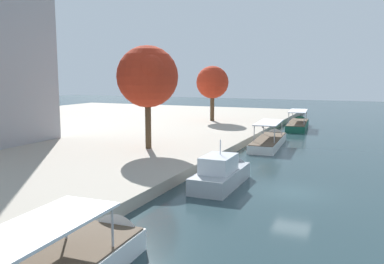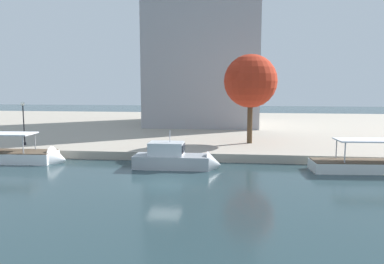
{
  "view_description": "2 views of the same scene",
  "coord_description": "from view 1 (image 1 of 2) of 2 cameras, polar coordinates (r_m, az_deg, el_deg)",
  "views": [
    {
      "loc": [
        -27.04,
        -4.36,
        7.91
      ],
      "look_at": [
        4.77,
        9.58,
        3.03
      ],
      "focal_mm": 37.57,
      "sensor_mm": 36.0,
      "label": 1
    },
    {
      "loc": [
        5.31,
        -27.25,
        7.32
      ],
      "look_at": [
        1.21,
        7.78,
        2.93
      ],
      "focal_mm": 34.89,
      "sensor_mm": 36.0,
      "label": 2
    }
  ],
  "objects": [
    {
      "name": "tree_2",
      "position": [
        38.96,
        -6.22,
        7.95
      ],
      "size": [
        5.96,
        5.96,
        9.99
      ],
      "color": "#4C3823",
      "rests_on": "dock_promenade"
    },
    {
      "name": "tour_boat_3",
      "position": [
        46.88,
        10.96,
        -1.51
      ],
      "size": [
        12.0,
        3.37,
        3.82
      ],
      "rotation": [
        0.0,
        0.0,
        0.07
      ],
      "color": "silver",
      "rests_on": "ground_plane"
    },
    {
      "name": "ground_plane",
      "position": [
        28.51,
        14.07,
        -8.37
      ],
      "size": [
        220.0,
        220.0,
        0.0
      ],
      "primitive_type": "plane",
      "color": "#23383D"
    },
    {
      "name": "motor_yacht_2",
      "position": [
        29.81,
        4.45,
        -6.17
      ],
      "size": [
        7.77,
        2.65,
        4.27
      ],
      "rotation": [
        0.0,
        0.0,
        0.01
      ],
      "color": "#9EA3A8",
      "rests_on": "ground_plane"
    },
    {
      "name": "tour_boat_4",
      "position": [
        63.47,
        14.81,
        0.86
      ],
      "size": [
        12.39,
        3.64,
        3.75
      ],
      "rotation": [
        0.0,
        0.0,
        0.09
      ],
      "color": "#14513D",
      "rests_on": "ground_plane"
    },
    {
      "name": "mooring_bollard_1",
      "position": [
        55.74,
        10.07,
        1.02
      ],
      "size": [
        0.26,
        0.26,
        0.82
      ],
      "color": "#2D2D33",
      "rests_on": "dock_promenade"
    },
    {
      "name": "tree_1",
      "position": [
        63.72,
        2.86,
        7.04
      ],
      "size": [
        5.09,
        5.09,
        8.63
      ],
      "color": "#4C3823",
      "rests_on": "dock_promenade"
    }
  ]
}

